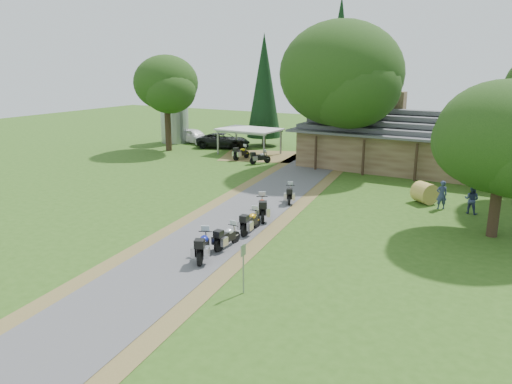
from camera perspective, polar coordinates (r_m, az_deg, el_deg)
The scene contains 23 objects.
ground at distance 24.03m, azimuth -7.28°, elevation -6.51°, with size 120.00×120.00×0.00m, color #2D5217.
driveway at distance 27.39m, azimuth -3.11°, elevation -3.73°, with size 46.00×46.00×0.00m, color #464649.
lodge at distance 42.96m, azimuth 19.20°, elevation 5.59°, with size 21.40×9.40×4.90m, color brown, non-canonical shape.
silo at distance 55.72m, azimuth -9.32°, elevation 8.76°, with size 3.02×3.02×6.14m, color gray.
carport at distance 47.99m, azimuth -0.76°, elevation 5.80°, with size 5.67×3.78×2.46m, color silver, non-canonical shape.
car_white_sedan at distance 55.18m, azimuth -7.11°, elevation 6.60°, with size 5.88×2.48×1.96m, color white.
car_dark_suv at distance 51.68m, azimuth -3.74°, elevation 6.30°, with size 5.92×2.52×2.27m, color black.
motorcycle_row_a at distance 22.61m, azimuth -6.05°, elevation -6.00°, with size 2.01×0.65×1.37m, color #121C95, non-canonical shape.
motorcycle_row_b at distance 23.88m, azimuth -3.32°, elevation -5.01°, with size 1.77×0.58×1.21m, color #B7B9BE, non-canonical shape.
motorcycle_row_c at distance 25.93m, azimuth -0.62°, elevation -3.28°, with size 1.89×0.62×1.29m, color #C99315, non-canonical shape.
motorcycle_row_d at distance 28.08m, azimuth 0.73°, elevation -1.71°, with size 2.09×0.68×1.43m, color #BC391E, non-canonical shape.
motorcycle_row_e at distance 31.54m, azimuth 3.89°, elevation -0.12°, with size 1.76×0.58×1.21m, color black, non-canonical shape.
motorcycle_carport_a at distance 45.48m, azimuth -1.69°, elevation 4.57°, with size 1.92×0.63×1.32m, color yellow, non-canonical shape.
motorcycle_carport_b at distance 43.51m, azimuth 0.48°, elevation 4.03°, with size 1.75×0.57×1.20m, color slate, non-canonical shape.
person_a at distance 31.96m, azimuth 20.48°, elevation -0.05°, with size 0.58×0.42×2.05m, color navy.
person_b at distance 31.61m, azimuth 23.45°, elevation -0.52°, with size 0.57×0.41×2.02m, color navy.
hay_bale at distance 33.07m, azimuth 18.72°, elevation -0.08°, with size 1.31×1.31×1.20m, color #AB933E.
sign_post at distance 19.20m, azimuth -1.45°, elevation -8.77°, with size 0.36×0.06×2.01m, color gray, non-canonical shape.
oak_lodge_left at distance 41.13m, azimuth 9.63°, elevation 11.12°, with size 9.81×9.81×12.45m, color #16320F, non-canonical shape.
oak_driveway at distance 27.30m, azimuth 26.23°, elevation 3.61°, with size 6.53×6.53×8.22m, color #16320F, non-canonical shape.
oak_silo at distance 50.31m, azimuth -10.18°, elevation 10.74°, with size 6.24×6.24×10.74m, color #16320F, non-canonical shape.
cedar_near at distance 48.95m, azimuth 9.44°, elevation 12.88°, with size 3.98×3.98×14.52m, color black.
cedar_far at distance 52.53m, azimuth 0.93°, elevation 11.54°, with size 3.58×3.58×11.52m, color black.
Camera 1 is at (13.62, -17.82, 8.64)m, focal length 35.00 mm.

